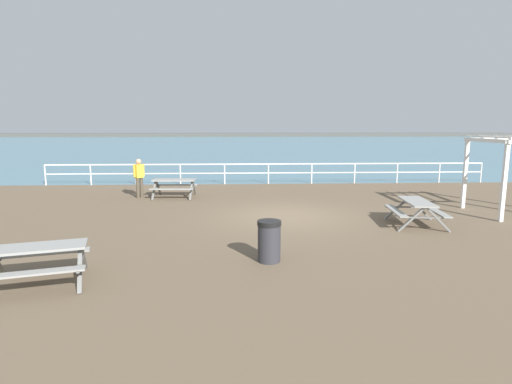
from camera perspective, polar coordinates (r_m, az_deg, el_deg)
ground_plane at (r=14.24m, az=4.04°, el=-3.68°), size 30.00×24.00×0.20m
sea_band at (r=66.62m, az=-1.22°, el=6.63°), size 142.00×90.00×0.01m
distant_shoreline at (r=109.59m, az=-1.78°, el=7.67°), size 142.00×6.00×1.80m
seaward_railing at (r=21.72m, az=1.71°, el=3.13°), size 23.07×0.07×1.08m
picnic_table_near_left at (r=18.03m, az=-11.22°, el=1.12°), size 1.87×1.62×0.80m
picnic_table_near_right at (r=9.12m, az=-27.95°, el=-7.78°), size 2.13×1.93×0.80m
picnic_table_mid_centre at (r=13.66m, az=21.28°, el=-1.92°), size 1.71×1.95×0.80m
visitor at (r=18.26m, az=-15.83°, el=2.20°), size 0.40×0.40×1.66m
litter_bin at (r=9.44m, az=1.83°, el=-6.77°), size 0.55×0.55×0.95m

